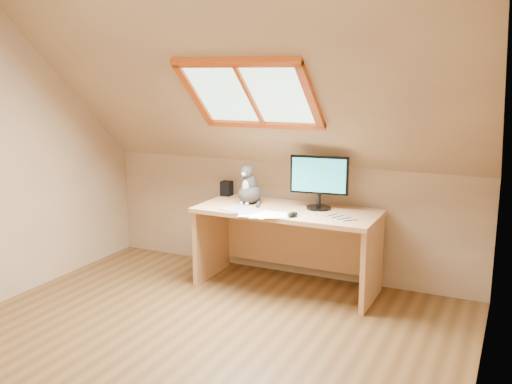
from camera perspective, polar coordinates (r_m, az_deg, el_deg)
The scene contains 10 objects.
ground at distance 3.84m, azimuth -7.59°, elevation -15.84°, with size 3.50×3.50×0.00m, color brown.
room_shell at distance 3.35m, azimuth -9.12°, elevation 5.74°, with size 3.52×3.52×2.41m.
desk at distance 4.79m, azimuth 3.43°, elevation -4.03°, with size 1.50×0.65×0.68m.
monitor at distance 4.65m, azimuth 6.34°, elevation 1.34°, with size 0.48×0.20×0.44m.
cat at distance 4.86m, azimuth -0.66°, elevation 0.34°, with size 0.22×0.26×0.36m.
desk_speaker at distance 5.18m, azimuth -2.96°, elevation 0.36°, with size 0.09×0.09×0.13m, color black.
graphics_tablet at distance 4.62m, azimuth -1.46°, elevation -1.79°, with size 0.30×0.21×0.01m, color #B2B2B7.
mouse at distance 4.43m, azimuth 3.72°, elevation -2.25°, with size 0.06×0.11×0.04m, color black.
papers at distance 4.50m, azimuth 0.44°, elevation -2.21°, with size 0.35×0.30×0.01m.
cables at distance 4.44m, azimuth 7.25°, elevation -2.47°, with size 0.51×0.26×0.01m.
Camera 1 is at (1.88, -2.84, 1.78)m, focal length 40.00 mm.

